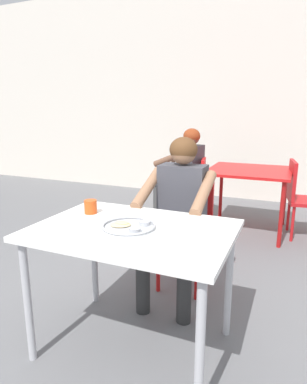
% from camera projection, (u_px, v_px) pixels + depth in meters
% --- Properties ---
extents(ground_plane, '(12.00, 12.00, 0.05)m').
position_uv_depth(ground_plane, '(127.00, 342.00, 2.08)').
color(ground_plane, slate).
extents(back_wall, '(12.00, 0.12, 3.40)m').
position_uv_depth(back_wall, '(242.00, 90.00, 5.13)').
color(back_wall, silver).
rests_on(back_wall, ground).
extents(table_foreground, '(1.10, 0.78, 0.76)m').
position_uv_depth(table_foreground, '(133.00, 242.00, 1.86)').
color(table_foreground, white).
rests_on(table_foreground, ground).
extents(thali_tray, '(0.30, 0.30, 0.03)m').
position_uv_depth(thali_tray, '(129.00, 226.00, 1.84)').
color(thali_tray, '#B7BABF').
rests_on(thali_tray, table_foreground).
extents(drinking_cup, '(0.08, 0.08, 0.09)m').
position_uv_depth(drinking_cup, '(91.00, 206.00, 2.10)').
color(drinking_cup, '#D84C19').
rests_on(drinking_cup, table_foreground).
extents(chair_foreground, '(0.39, 0.39, 0.88)m').
position_uv_depth(chair_foreground, '(187.00, 223.00, 2.66)').
color(chair_foreground, red).
rests_on(chair_foreground, ground).
extents(diner_foreground, '(0.49, 0.55, 1.21)m').
position_uv_depth(diner_foreground, '(178.00, 205.00, 2.41)').
color(diner_foreground, '#2C2C2C').
rests_on(diner_foreground, ground).
extents(table_background_red, '(0.91, 0.91, 0.74)m').
position_uv_depth(table_background_red, '(249.00, 176.00, 3.84)').
color(table_background_red, red).
rests_on(table_background_red, ground).
extents(chair_red_left, '(0.47, 0.46, 0.83)m').
position_uv_depth(chair_red_left, '(194.00, 185.00, 4.12)').
color(chair_red_left, red).
rests_on(chair_red_left, ground).
extents(chair_red_right, '(0.46, 0.49, 0.86)m').
position_uv_depth(chair_red_right, '(301.00, 194.00, 3.68)').
color(chair_red_right, red).
rests_on(chair_red_right, ground).
extents(patron_background, '(0.60, 0.56, 1.19)m').
position_uv_depth(patron_background, '(184.00, 167.00, 4.14)').
color(patron_background, '#3D3D3D').
rests_on(patron_background, ground).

